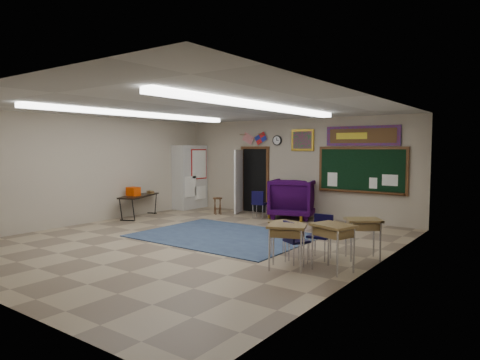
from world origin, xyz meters
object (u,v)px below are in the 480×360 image
Objects in this scene: wingback_armchair at (293,198)px; wooden_stool at (218,206)px; student_desk_front_left at (286,238)px; student_desk_front_right at (363,237)px; folding_table at (139,205)px.

wingback_armchair is 2.44m from wooden_stool.
student_desk_front_left is 1.45m from student_desk_front_right.
folding_table is at bearing 178.97° from student_desk_front_left.
student_desk_front_right is at bearing 118.44° from wingback_armchair.
wingback_armchair is 4.71m from folding_table.
wingback_armchair is at bearing 130.41° from student_desk_front_left.
student_desk_front_right is 7.34m from folding_table.
student_desk_front_left is 0.40× the size of folding_table.
student_desk_front_right is at bearing -28.01° from folding_table.
student_desk_front_right is 0.47× the size of folding_table.
folding_table reaches higher than wooden_stool.
wingback_armchair is at bearing 19.87° from wooden_stool.
folding_table is at bearing 137.61° from student_desk_front_right.
wingback_armchair reaches higher than student_desk_front_right.
wingback_armchair reaches higher than student_desk_front_left.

